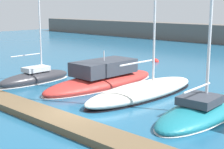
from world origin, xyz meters
TOP-DOWN VIEW (x-y plane):
  - ground_plane at (0.00, 0.00)m, footprint 120.00×120.00m
  - dock_pier at (0.00, -1.31)m, footprint 22.54×1.70m
  - sailboat_charcoal_nearest at (-8.77, 3.32)m, footprint 1.89×6.29m
  - motorboat_red_second at (-4.32, 6.24)m, footprint 3.31×10.61m
  - sailboat_ivory_third at (-0.22, 5.90)m, footprint 2.89×10.19m
  - sailboat_teal_fourth at (4.57, 4.93)m, footprint 3.29×8.62m
  - mooring_buoy_red at (-7.85, 17.68)m, footprint 0.73×0.73m

SIDE VIEW (x-z plane):
  - ground_plane at x=0.00m, z-range 0.00..0.00m
  - mooring_buoy_red at x=-7.85m, z-range -0.37..0.37m
  - dock_pier at x=0.00m, z-range 0.00..0.36m
  - sailboat_teal_fourth at x=4.57m, z-range -8.67..9.32m
  - sailboat_ivory_third at x=-0.22m, z-range -7.87..8.63m
  - sailboat_charcoal_nearest at x=-8.77m, z-range -6.10..6.87m
  - motorboat_red_second at x=-4.32m, z-range -1.01..1.95m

